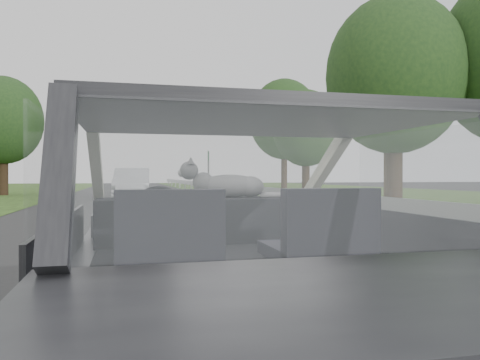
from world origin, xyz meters
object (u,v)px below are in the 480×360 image
utility_pole (388,90)px  subject_car (235,252)px  other_car (132,184)px  highway_sign (208,172)px  cat (230,184)px

utility_pole → subject_car: bearing=-124.7°
subject_car → other_car: 20.12m
other_car → highway_sign: size_ratio=1.67×
highway_sign → utility_pole: bearing=-66.2°
other_car → utility_pole: 12.36m
cat → highway_sign: highway_sign is taller
cat → highway_sign: size_ratio=0.23×
utility_pole → other_car: bearing=134.1°
cat → utility_pole: (7.89, 10.93, 2.95)m
other_car → cat: bearing=-86.3°
cat → utility_pole: size_ratio=0.08×
highway_sign → cat: bearing=-87.5°
subject_car → cat: (0.11, 0.64, 0.37)m
cat → other_car: size_ratio=0.14×
subject_car → utility_pole: (8.00, 11.56, 3.32)m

